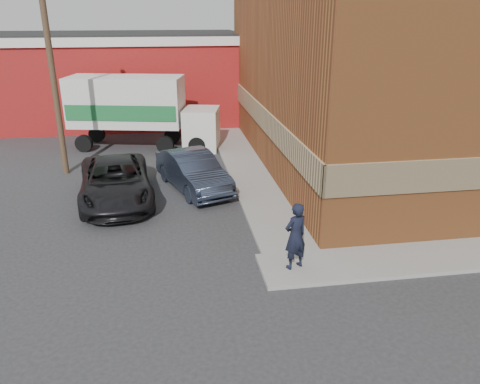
{
  "coord_description": "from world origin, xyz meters",
  "views": [
    {
      "loc": [
        -2.84,
        -12.02,
        6.82
      ],
      "look_at": [
        -0.71,
        1.53,
        1.52
      ],
      "focal_mm": 35.0,
      "sensor_mm": 36.0,
      "label": 1
    }
  ],
  "objects_px": {
    "man": "(295,236)",
    "box_truck": "(141,108)",
    "brick_building": "(410,61)",
    "utility_pole": "(51,65)",
    "warehouse": "(116,77)",
    "suv_a": "(115,181)",
    "sedan": "(193,171)"
  },
  "relations": [
    {
      "from": "man",
      "to": "sedan",
      "type": "height_order",
      "value": "man"
    },
    {
      "from": "warehouse",
      "to": "utility_pole",
      "type": "height_order",
      "value": "utility_pole"
    },
    {
      "from": "brick_building",
      "to": "suv_a",
      "type": "relative_size",
      "value": 3.24
    },
    {
      "from": "man",
      "to": "sedan",
      "type": "xyz_separation_m",
      "value": [
        -2.38,
        6.96,
        -0.32
      ]
    },
    {
      "from": "warehouse",
      "to": "suv_a",
      "type": "bearing_deg",
      "value": -85.88
    },
    {
      "from": "sedan",
      "to": "suv_a",
      "type": "relative_size",
      "value": 0.83
    },
    {
      "from": "warehouse",
      "to": "suv_a",
      "type": "distance_m",
      "value": 14.88
    },
    {
      "from": "brick_building",
      "to": "warehouse",
      "type": "xyz_separation_m",
      "value": [
        -14.5,
        11.0,
        -1.87
      ]
    },
    {
      "from": "warehouse",
      "to": "box_truck",
      "type": "xyz_separation_m",
      "value": [
        1.8,
        -7.18,
        -0.66
      ]
    },
    {
      "from": "man",
      "to": "box_truck",
      "type": "xyz_separation_m",
      "value": [
        -4.64,
        13.72,
        1.07
      ]
    },
    {
      "from": "warehouse",
      "to": "sedan",
      "type": "height_order",
      "value": "warehouse"
    },
    {
      "from": "brick_building",
      "to": "man",
      "type": "xyz_separation_m",
      "value": [
        -8.06,
        -9.9,
        -3.59
      ]
    },
    {
      "from": "brick_building",
      "to": "utility_pole",
      "type": "relative_size",
      "value": 2.03
    },
    {
      "from": "utility_pole",
      "to": "man",
      "type": "distance_m",
      "value": 13.21
    },
    {
      "from": "sedan",
      "to": "suv_a",
      "type": "height_order",
      "value": "suv_a"
    },
    {
      "from": "sedan",
      "to": "box_truck",
      "type": "height_order",
      "value": "box_truck"
    },
    {
      "from": "warehouse",
      "to": "man",
      "type": "relative_size",
      "value": 8.42
    },
    {
      "from": "sedan",
      "to": "box_truck",
      "type": "bearing_deg",
      "value": 89.26
    },
    {
      "from": "brick_building",
      "to": "warehouse",
      "type": "relative_size",
      "value": 1.12
    },
    {
      "from": "warehouse",
      "to": "suv_a",
      "type": "xyz_separation_m",
      "value": [
        1.06,
        -14.71,
        -2.03
      ]
    },
    {
      "from": "brick_building",
      "to": "warehouse",
      "type": "height_order",
      "value": "brick_building"
    },
    {
      "from": "suv_a",
      "to": "box_truck",
      "type": "bearing_deg",
      "value": 77.93
    },
    {
      "from": "brick_building",
      "to": "sedan",
      "type": "bearing_deg",
      "value": -164.28
    },
    {
      "from": "utility_pole",
      "to": "suv_a",
      "type": "height_order",
      "value": "utility_pole"
    },
    {
      "from": "suv_a",
      "to": "box_truck",
      "type": "distance_m",
      "value": 7.69
    },
    {
      "from": "utility_pole",
      "to": "man",
      "type": "bearing_deg",
      "value": -51.27
    },
    {
      "from": "sedan",
      "to": "utility_pole",
      "type": "bearing_deg",
      "value": 132.87
    },
    {
      "from": "warehouse",
      "to": "utility_pole",
      "type": "bearing_deg",
      "value": -97.77
    },
    {
      "from": "utility_pole",
      "to": "suv_a",
      "type": "distance_m",
      "value": 6.0
    },
    {
      "from": "warehouse",
      "to": "sedan",
      "type": "bearing_deg",
      "value": -73.75
    },
    {
      "from": "man",
      "to": "suv_a",
      "type": "height_order",
      "value": "man"
    },
    {
      "from": "brick_building",
      "to": "utility_pole",
      "type": "bearing_deg",
      "value": 179.98
    }
  ]
}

